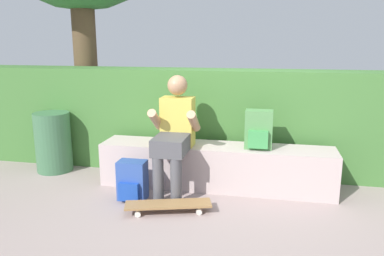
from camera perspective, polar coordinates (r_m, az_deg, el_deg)
The scene contains 8 objects.
ground_plane at distance 3.95m, azimuth 2.92°, elevation -10.36°, with size 24.00×24.00×0.00m, color gray.
bench_main at distance 4.14m, azimuth 3.58°, elevation -5.77°, with size 2.50×0.45×0.47m.
person_skater at distance 3.89m, azimuth -2.65°, elevation -0.40°, with size 0.49×0.62×1.22m.
skateboard_near_person at distance 3.60m, azimuth -3.59°, elevation -11.46°, with size 0.82×0.42×0.09m.
backpack_on_bench at distance 3.98m, azimuth 10.00°, elevation -0.31°, with size 0.28×0.23×0.40m.
backpack_on_ground at distance 3.87m, azimuth -8.99°, elevation -7.90°, with size 0.28×0.23×0.40m.
hedge_row at distance 4.69m, azimuth -1.16°, elevation 1.35°, with size 5.75×0.52×1.23m.
trash_bin at distance 4.91m, azimuth -20.16°, elevation -1.98°, with size 0.43×0.43×0.72m.
Camera 1 is at (0.53, -3.59, 1.56)m, focal length 35.42 mm.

